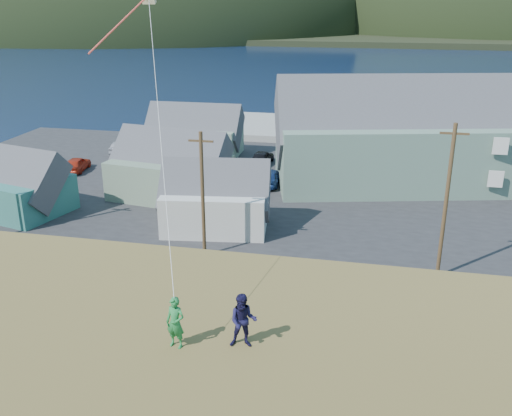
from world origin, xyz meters
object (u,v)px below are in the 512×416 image
at_px(wharf, 271,127).
at_px(shed_palegreen_far, 194,132).
at_px(shed_white, 216,198).
at_px(kite_flyer_green, 175,323).
at_px(shed_palegreen_near, 170,168).
at_px(kite_flyer_navy, 243,321).
at_px(lodge, 466,135).
at_px(shed_teal, 15,184).

distance_m(wharf, shed_palegreen_far, 15.23).
height_order(shed_white, kite_flyer_green, kite_flyer_green).
xyz_separation_m(shed_white, kite_flyer_green, (6.10, -25.17, 5.51)).
xyz_separation_m(shed_palegreen_near, kite_flyer_navy, (13.60, -30.79, 5.31)).
bearing_deg(lodge, shed_palegreen_near, -173.77).
xyz_separation_m(shed_palegreen_near, shed_white, (5.70, -6.02, -0.25)).
height_order(wharf, shed_teal, shed_teal).
bearing_deg(shed_white, wharf, 85.76).
bearing_deg(lodge, wharf, 124.90).
relative_size(lodge, shed_palegreen_far, 3.46).
distance_m(shed_palegreen_near, shed_palegreen_far, 13.96).
bearing_deg(kite_flyer_navy, shed_white, 98.51).
bearing_deg(shed_palegreen_near, shed_white, -37.92).
bearing_deg(kite_flyer_green, lodge, 83.45).
distance_m(lodge, kite_flyer_green, 42.45).
height_order(shed_palegreen_near, kite_flyer_green, kite_flyer_green).
distance_m(shed_teal, shed_palegreen_far, 21.52).
relative_size(wharf, shed_palegreen_far, 2.55).
distance_m(shed_palegreen_near, kite_flyer_navy, 34.08).
distance_m(lodge, shed_teal, 38.67).
xyz_separation_m(wharf, shed_palegreen_far, (-5.89, -13.88, 2.16)).
height_order(shed_palegreen_near, kite_flyer_navy, kite_flyer_navy).
relative_size(wharf, shed_white, 3.04).
bearing_deg(wharf, kite_flyer_navy, -80.32).
xyz_separation_m(wharf, kite_flyer_green, (8.17, -58.85, 7.50)).
bearing_deg(shed_palegreen_far, wharf, 66.23).
bearing_deg(shed_white, kite_flyer_green, -84.13).
height_order(wharf, kite_flyer_navy, kite_flyer_navy).
distance_m(lodge, shed_palegreen_far, 27.56).
relative_size(shed_white, kite_flyer_green, 5.71).
bearing_deg(kite_flyer_green, shed_palegreen_far, 118.73).
distance_m(shed_teal, kite_flyer_green, 34.23).
height_order(shed_white, shed_palegreen_far, shed_palegreen_far).
relative_size(wharf, shed_teal, 2.82).
xyz_separation_m(wharf, lodge, (21.19, -18.58, 4.16)).
xyz_separation_m(lodge, shed_teal, (-35.53, -15.09, -2.21)).
relative_size(shed_palegreen_near, shed_white, 1.24).
height_order(shed_palegreen_near, shed_palegreen_far, shed_palegreen_near).
relative_size(wharf, shed_palegreen_near, 2.46).
distance_m(shed_teal, kite_flyer_navy, 35.16).
height_order(wharf, shed_palegreen_near, shed_palegreen_near).
bearing_deg(kite_flyer_green, shed_white, 114.99).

